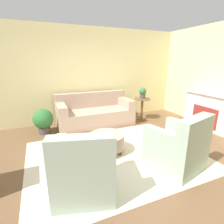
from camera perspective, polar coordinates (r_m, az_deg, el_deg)
ground_plane at (r=3.61m, az=1.23°, el=-14.09°), size 16.00×16.00×0.00m
wall_back at (r=5.51m, az=-9.58°, el=11.67°), size 8.90×0.12×2.80m
rug at (r=3.61m, az=1.23°, el=-14.03°), size 3.33×2.57×0.01m
couch at (r=5.19m, az=-5.57°, el=-0.44°), size 2.17×0.93×0.92m
armchair_left at (r=2.55m, az=-9.24°, el=-18.28°), size 0.99×1.00×0.99m
armchair_right at (r=3.28m, az=20.76°, el=-10.89°), size 0.99×1.00×0.99m
ottoman_table at (r=3.61m, az=-1.68°, el=-9.32°), size 0.71×0.71×0.40m
side_table at (r=5.62m, az=9.77°, el=2.10°), size 0.49×0.49×0.70m
fireplace at (r=5.50m, az=29.30°, el=0.59°), size 0.44×1.52×1.01m
vase_mantel_near at (r=5.63m, az=26.92°, el=7.22°), size 0.14×0.14×0.24m
potted_plant_on_side_table at (r=5.54m, az=9.98°, el=6.27°), size 0.22×0.22×0.34m
potted_plant_floor at (r=4.86m, az=-21.54°, el=-2.43°), size 0.51×0.51×0.65m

